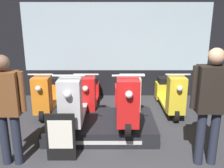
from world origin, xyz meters
TOP-DOWN VIEW (x-y plane):
  - shop_wall_back at (0.00, 3.60)m, footprint 8.61×0.09m
  - display_platform at (-0.31, 1.40)m, footprint 1.96×1.20m
  - scooter_display_left at (-0.76, 1.34)m, footprint 0.49×1.75m
  - scooter_display_right at (0.13, 1.34)m, footprint 0.49×1.75m
  - scooter_backrow_0 at (-1.52, 2.49)m, footprint 0.49×1.75m
  - scooter_backrow_1 at (-0.62, 2.49)m, footprint 0.49×1.75m
  - scooter_backrow_2 at (0.28, 2.49)m, footprint 0.49×1.75m
  - scooter_backrow_3 at (1.17, 2.49)m, footprint 0.49×1.75m
  - person_left_browsing at (-1.58, 0.42)m, footprint 0.55×0.22m
  - person_right_browsing at (1.26, 0.42)m, footprint 0.59×0.24m
  - price_sign_board at (-0.87, 0.50)m, footprint 0.44×0.04m

SIDE VIEW (x-z plane):
  - display_platform at x=-0.31m, z-range 0.00..0.26m
  - price_sign_board at x=-0.87m, z-range 0.00..0.76m
  - scooter_backrow_0 at x=-1.52m, z-range -0.11..0.90m
  - scooter_backrow_1 at x=-0.62m, z-range -0.11..0.90m
  - scooter_backrow_2 at x=0.28m, z-range -0.11..0.90m
  - scooter_backrow_3 at x=1.17m, z-range -0.11..0.90m
  - scooter_display_left at x=-0.76m, z-range 0.15..1.16m
  - scooter_display_right at x=0.13m, z-range 0.15..1.16m
  - person_left_browsing at x=-1.58m, z-range 0.13..1.75m
  - person_right_browsing at x=1.26m, z-range 0.16..1.88m
  - shop_wall_back at x=0.00m, z-range 0.00..3.20m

